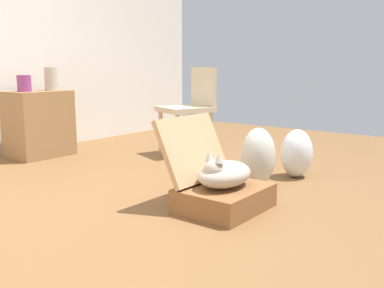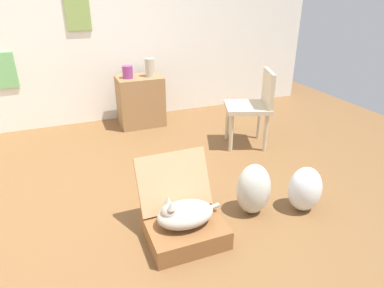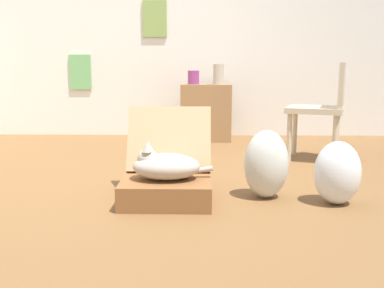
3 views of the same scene
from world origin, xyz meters
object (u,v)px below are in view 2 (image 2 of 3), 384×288
Objects in this scene: vase_short at (150,67)px; chair at (253,105)px; side_table at (141,101)px; plastic_bag_white at (253,189)px; cat at (184,214)px; plastic_bag_clear at (305,189)px; suitcase_base at (185,231)px; vase_tall at (128,72)px.

vase_short reaches higher than chair.
plastic_bag_white is at bearing -80.83° from side_table.
cat is 1.05m from plastic_bag_clear.
plastic_bag_clear is at bearing -0.32° from cat.
vase_short is at bearing 95.69° from plastic_bag_white.
side_table is (0.26, 2.36, 0.25)m from suitcase_base.
plastic_bag_clear reaches higher than cat.
chair is at bearing 59.81° from plastic_bag_white.
vase_tall is at bearing 111.30° from plastic_bag_clear.
chair is (0.26, 1.27, 0.29)m from plastic_bag_clear.
plastic_bag_white is 2.82× the size of vase_tall.
chair is at bearing -42.69° from vase_tall.
plastic_bag_clear is 2.51× the size of vase_tall.
plastic_bag_clear is (0.41, -0.12, -0.02)m from plastic_bag_white.
plastic_bag_white is 2.29m from vase_short.
chair reaches higher than plastic_bag_white.
chair is at bearing -50.26° from vase_short.
cat is at bearing -25.79° from chair.
plastic_bag_white is 1.13× the size of plastic_bag_clear.
side_table is at bearing 99.17° from plastic_bag_white.
chair reaches higher than cat.
vase_tall reaches higher than plastic_bag_clear.
cat is 0.65m from plastic_bag_white.
vase_tall is at bearing 87.08° from suitcase_base.
vase_short is at bearing 80.17° from suitcase_base.
cat is 2.40m from vase_tall.
suitcase_base is 0.85× the size of side_table.
vase_short is (0.14, -0.03, 0.43)m from side_table.
chair is (1.03, -1.10, 0.16)m from side_table.
vase_short is at bearing -120.14° from chair.
plastic_bag_white is 2.34m from vase_tall.
chair is at bearing 44.36° from suitcase_base.
vase_tall is at bearing 102.76° from plastic_bag_white.
plastic_bag_white reaches higher than cat.
side_table is 0.46m from vase_short.
plastic_bag_clear is at bearing -16.42° from plastic_bag_white.
cat is 0.76× the size of side_table.
suitcase_base is at bearing -25.52° from chair.
suitcase_base is 2.43m from vase_tall.
side_table is at bearing -116.76° from chair.
plastic_bag_white is at bearing 10.28° from cat.
suitcase_base is 0.63× the size of chair.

